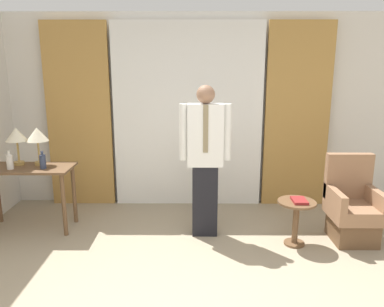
{
  "coord_description": "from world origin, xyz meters",
  "views": [
    {
      "loc": [
        0.09,
        -2.28,
        1.99
      ],
      "look_at": [
        0.06,
        1.76,
        1.04
      ],
      "focal_mm": 35.0,
      "sensor_mm": 36.0,
      "label": 1
    }
  ],
  "objects_px": {
    "table_lamp_left": "(16,136)",
    "side_table": "(296,215)",
    "bottle_by_lamp": "(43,161)",
    "armchair": "(352,210)",
    "book": "(299,200)",
    "desk": "(27,178)",
    "bottle_near_edge": "(10,162)",
    "table_lamp_right": "(37,136)",
    "person": "(205,155)"
  },
  "relations": [
    {
      "from": "table_lamp_left",
      "to": "side_table",
      "type": "xyz_separation_m",
      "value": [
        3.3,
        -0.52,
        -0.8
      ]
    },
    {
      "from": "bottle_by_lamp",
      "to": "side_table",
      "type": "bearing_deg",
      "value": -6.68
    },
    {
      "from": "armchair",
      "to": "book",
      "type": "distance_m",
      "value": 0.71
    },
    {
      "from": "armchair",
      "to": "book",
      "type": "relative_size",
      "value": 4.4
    },
    {
      "from": "desk",
      "to": "book",
      "type": "height_order",
      "value": "desk"
    },
    {
      "from": "desk",
      "to": "side_table",
      "type": "distance_m",
      "value": 3.22
    },
    {
      "from": "table_lamp_left",
      "to": "bottle_near_edge",
      "type": "distance_m",
      "value": 0.34
    },
    {
      "from": "table_lamp_right",
      "to": "armchair",
      "type": "bearing_deg",
      "value": -5.77
    },
    {
      "from": "table_lamp_right",
      "to": "bottle_by_lamp",
      "type": "relative_size",
      "value": 2.17
    },
    {
      "from": "bottle_near_edge",
      "to": "book",
      "type": "height_order",
      "value": "bottle_near_edge"
    },
    {
      "from": "side_table",
      "to": "book",
      "type": "xyz_separation_m",
      "value": [
        0.02,
        -0.02,
        0.18
      ]
    },
    {
      "from": "desk",
      "to": "bottle_near_edge",
      "type": "xyz_separation_m",
      "value": [
        -0.14,
        -0.1,
        0.23
      ]
    },
    {
      "from": "bottle_by_lamp",
      "to": "book",
      "type": "distance_m",
      "value": 3.0
    },
    {
      "from": "table_lamp_right",
      "to": "armchair",
      "type": "xyz_separation_m",
      "value": [
        3.73,
        -0.38,
        -0.8
      ]
    },
    {
      "from": "desk",
      "to": "bottle_near_edge",
      "type": "height_order",
      "value": "bottle_near_edge"
    },
    {
      "from": "table_lamp_right",
      "to": "bottle_near_edge",
      "type": "relative_size",
      "value": 2.09
    },
    {
      "from": "desk",
      "to": "book",
      "type": "distance_m",
      "value": 3.23
    },
    {
      "from": "table_lamp_left",
      "to": "person",
      "type": "distance_m",
      "value": 2.31
    },
    {
      "from": "desk",
      "to": "armchair",
      "type": "distance_m",
      "value": 3.88
    },
    {
      "from": "table_lamp_left",
      "to": "table_lamp_right",
      "type": "bearing_deg",
      "value": 0.0
    },
    {
      "from": "table_lamp_left",
      "to": "table_lamp_right",
      "type": "distance_m",
      "value": 0.25
    },
    {
      "from": "table_lamp_right",
      "to": "book",
      "type": "distance_m",
      "value": 3.18
    },
    {
      "from": "table_lamp_left",
      "to": "side_table",
      "type": "bearing_deg",
      "value": -8.94
    },
    {
      "from": "desk",
      "to": "bottle_by_lamp",
      "type": "height_order",
      "value": "bottle_by_lamp"
    },
    {
      "from": "desk",
      "to": "table_lamp_left",
      "type": "bearing_deg",
      "value": 140.72
    },
    {
      "from": "table_lamp_right",
      "to": "person",
      "type": "distance_m",
      "value": 2.06
    },
    {
      "from": "table_lamp_right",
      "to": "book",
      "type": "bearing_deg",
      "value": -9.9
    },
    {
      "from": "bottle_by_lamp",
      "to": "side_table",
      "type": "xyz_separation_m",
      "value": [
        2.94,
        -0.34,
        -0.53
      ]
    },
    {
      "from": "table_lamp_left",
      "to": "armchair",
      "type": "bearing_deg",
      "value": -5.41
    },
    {
      "from": "bottle_by_lamp",
      "to": "desk",
      "type": "bearing_deg",
      "value": 163.1
    },
    {
      "from": "bottle_near_edge",
      "to": "side_table",
      "type": "xyz_separation_m",
      "value": [
        3.32,
        -0.32,
        -0.53
      ]
    },
    {
      "from": "table_lamp_right",
      "to": "person",
      "type": "xyz_separation_m",
      "value": [
        2.03,
        -0.26,
        -0.18
      ]
    },
    {
      "from": "armchair",
      "to": "side_table",
      "type": "bearing_deg",
      "value": -168.33
    },
    {
      "from": "bottle_near_edge",
      "to": "side_table",
      "type": "bearing_deg",
      "value": -5.53
    },
    {
      "from": "bottle_by_lamp",
      "to": "book",
      "type": "relative_size",
      "value": 0.95
    },
    {
      "from": "desk",
      "to": "side_table",
      "type": "xyz_separation_m",
      "value": [
        3.17,
        -0.42,
        -0.3
      ]
    },
    {
      "from": "desk",
      "to": "book",
      "type": "bearing_deg",
      "value": -7.7
    },
    {
      "from": "armchair",
      "to": "desk",
      "type": "bearing_deg",
      "value": 175.94
    },
    {
      "from": "table_lamp_right",
      "to": "person",
      "type": "height_order",
      "value": "person"
    },
    {
      "from": "armchair",
      "to": "bottle_by_lamp",
      "type": "bearing_deg",
      "value": 176.81
    },
    {
      "from": "person",
      "to": "book",
      "type": "relative_size",
      "value": 7.94
    },
    {
      "from": "person",
      "to": "side_table",
      "type": "distance_m",
      "value": 1.22
    },
    {
      "from": "person",
      "to": "side_table",
      "type": "bearing_deg",
      "value": -14.49
    },
    {
      "from": "bottle_near_edge",
      "to": "armchair",
      "type": "relative_size",
      "value": 0.22
    },
    {
      "from": "bottle_by_lamp",
      "to": "book",
      "type": "bearing_deg",
      "value": -6.94
    },
    {
      "from": "table_lamp_left",
      "to": "bottle_by_lamp",
      "type": "height_order",
      "value": "table_lamp_left"
    },
    {
      "from": "table_lamp_left",
      "to": "bottle_by_lamp",
      "type": "bearing_deg",
      "value": -25.74
    },
    {
      "from": "desk",
      "to": "armchair",
      "type": "bearing_deg",
      "value": -4.06
    },
    {
      "from": "bottle_near_edge",
      "to": "side_table",
      "type": "relative_size",
      "value": 0.43
    },
    {
      "from": "bottle_by_lamp",
      "to": "armchair",
      "type": "distance_m",
      "value": 3.67
    }
  ]
}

